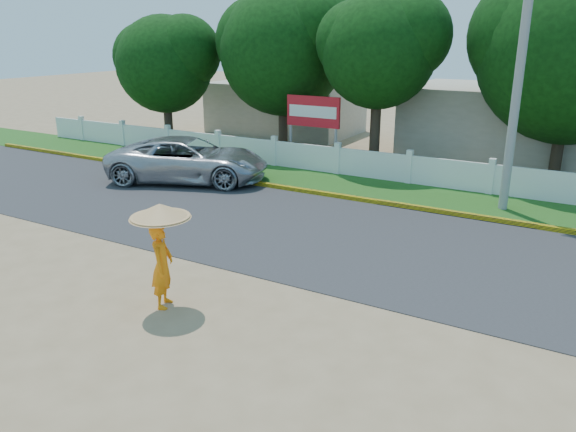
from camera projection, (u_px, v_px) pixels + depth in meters
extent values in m
plane|color=#9E8460|center=(242.00, 297.00, 12.29)|extent=(120.00, 120.00, 0.00)
cube|color=#38383A|center=(332.00, 235.00, 15.99)|extent=(60.00, 7.00, 0.02)
cube|color=#2D601E|center=(395.00, 192.00, 20.31)|extent=(60.00, 3.50, 0.03)
cube|color=yellow|center=(378.00, 202.00, 18.89)|extent=(40.00, 0.18, 0.16)
cube|color=silver|center=(409.00, 170.00, 21.33)|extent=(40.00, 0.10, 1.10)
cube|color=#B7AD99|center=(524.00, 124.00, 25.17)|extent=(10.00, 6.00, 3.20)
cube|color=#B7AD99|center=(285.00, 108.00, 32.24)|extent=(8.00, 5.00, 2.80)
cylinder|color=gray|center=(520.00, 67.00, 16.96)|extent=(0.28, 0.28, 9.01)
imported|color=#ABADB3|center=(189.00, 160.00, 21.60)|extent=(6.69, 4.88, 1.69)
imported|color=orange|center=(162.00, 266.00, 11.63)|extent=(0.67, 0.79, 1.82)
cylinder|color=gray|center=(162.00, 235.00, 11.39)|extent=(0.03, 0.03, 1.18)
cone|color=tan|center=(160.00, 211.00, 11.23)|extent=(1.25, 1.25, 0.30)
cylinder|color=gray|center=(291.00, 139.00, 24.86)|extent=(0.12, 0.12, 2.00)
cylinder|color=gray|center=(336.00, 144.00, 23.82)|extent=(0.12, 0.12, 2.00)
cube|color=red|center=(313.00, 111.00, 23.93)|extent=(2.50, 0.12, 1.30)
cube|color=silver|center=(312.00, 112.00, 23.89)|extent=(2.25, 0.02, 0.49)
cylinder|color=#473828|center=(558.00, 142.00, 21.60)|extent=(0.44, 0.44, 2.98)
sphere|color=#0E3F0E|center=(572.00, 51.00, 20.55)|extent=(6.84, 6.84, 6.84)
cylinder|color=#473828|center=(283.00, 119.00, 27.32)|extent=(0.44, 0.44, 3.01)
sphere|color=#0E3F0E|center=(283.00, 52.00, 26.33)|extent=(5.96, 5.96, 5.96)
cylinder|color=#473828|center=(168.00, 117.00, 29.19)|extent=(0.44, 0.44, 2.64)
sphere|color=#0E3F0E|center=(165.00, 64.00, 28.36)|extent=(4.86, 4.86, 4.86)
cylinder|color=#473828|center=(375.00, 125.00, 23.85)|extent=(0.44, 0.44, 3.50)
sphere|color=#0E3F0E|center=(379.00, 51.00, 22.90)|extent=(4.74, 4.74, 4.74)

